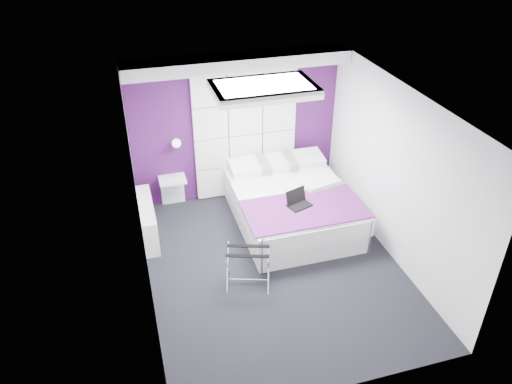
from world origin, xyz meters
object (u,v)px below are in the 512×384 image
at_px(radiator, 148,220).
at_px(laptop, 298,201).
at_px(nightstand, 172,180).
at_px(wall_lamp, 176,142).
at_px(bed, 291,205).
at_px(luggage_rack, 248,267).

height_order(radiator, laptop, laptop).
relative_size(radiator, nightstand, 2.66).
relative_size(wall_lamp, nightstand, 0.33).
height_order(radiator, nightstand, radiator).
bearing_deg(bed, laptop, -97.37).
bearing_deg(wall_lamp, luggage_rack, -75.60).
bearing_deg(laptop, wall_lamp, 118.41).
distance_m(wall_lamp, bed, 2.16).
bearing_deg(nightstand, bed, -28.92).
bearing_deg(bed, luggage_rack, -130.80).
bearing_deg(luggage_rack, nightstand, 125.87).
height_order(radiator, bed, bed).
bearing_deg(nightstand, luggage_rack, -72.39).
height_order(wall_lamp, nightstand, wall_lamp).
relative_size(bed, luggage_rack, 3.80).
bearing_deg(radiator, bed, -6.79).
xyz_separation_m(radiator, luggage_rack, (1.23, -1.53, -0.01)).
distance_m(bed, laptop, 0.57).
distance_m(radiator, luggage_rack, 1.97).
bearing_deg(nightstand, laptop, -39.37).
bearing_deg(wall_lamp, bed, -31.72).
height_order(wall_lamp, luggage_rack, wall_lamp).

